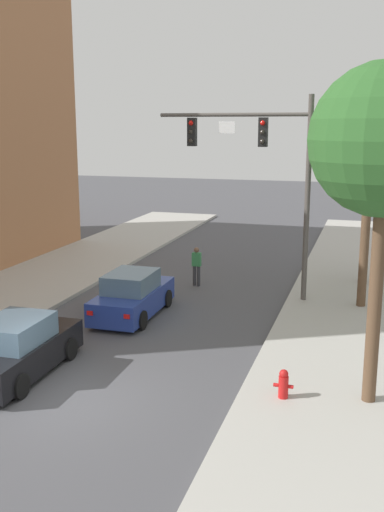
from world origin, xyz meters
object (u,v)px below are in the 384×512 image
at_px(traffic_signal_mast, 265,161).
at_px(street_tree_third, 371,156).
at_px(fire_hydrant, 283,384).
at_px(pedestrian_crossing_road, 197,264).
at_px(street_tree_second, 371,140).
at_px(car_following_black, 18,349).
at_px(car_lead_blue, 133,296).

height_order(traffic_signal_mast, street_tree_third, traffic_signal_mast).
bearing_deg(fire_hydrant, pedestrian_crossing_road, 117.34).
height_order(pedestrian_crossing_road, street_tree_third, street_tree_third).
height_order(fire_hydrant, street_tree_second, street_tree_second).
bearing_deg(pedestrian_crossing_road, car_following_black, -101.20).
bearing_deg(car_lead_blue, car_following_black, -100.06).
bearing_deg(traffic_signal_mast, car_following_black, -119.32).
bearing_deg(pedestrian_crossing_road, street_tree_second, -12.17).
xyz_separation_m(car_following_black, fire_hydrant, (7.06, 0.34, -0.22)).
height_order(car_lead_blue, car_following_black, same).
distance_m(fire_hydrant, street_tree_third, 12.92).
height_order(traffic_signal_mast, car_lead_blue, traffic_signal_mast).
bearing_deg(street_tree_second, car_following_black, -134.95).
relative_size(car_lead_blue, street_tree_third, 0.63).
bearing_deg(pedestrian_crossing_road, fire_hydrant, -62.66).
relative_size(car_following_black, street_tree_third, 0.63).
height_order(traffic_signal_mast, pedestrian_crossing_road, traffic_signal_mast).
xyz_separation_m(traffic_signal_mast, street_tree_second, (3.68, -0.21, 0.76)).
bearing_deg(street_tree_second, fire_hydrant, -100.90).
height_order(car_following_black, fire_hydrant, car_following_black).
distance_m(car_following_black, street_tree_second, 13.38).
distance_m(traffic_signal_mast, car_lead_blue, 6.91).
relative_size(traffic_signal_mast, street_tree_third, 1.11).
distance_m(pedestrian_crossing_road, street_tree_second, 8.55).
bearing_deg(fire_hydrant, traffic_signal_mast, 103.62).
bearing_deg(fire_hydrant, car_following_black, -177.23).
relative_size(car_lead_blue, street_tree_second, 0.55).
xyz_separation_m(traffic_signal_mast, car_lead_blue, (-4.00, -3.29, -4.58)).
distance_m(car_following_black, pedestrian_crossing_road, 10.32).
height_order(car_following_black, pedestrian_crossing_road, pedestrian_crossing_road).
bearing_deg(car_lead_blue, street_tree_second, 21.87).
bearing_deg(car_following_black, car_lead_blue, 79.94).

